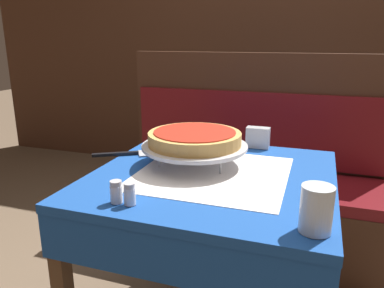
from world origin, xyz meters
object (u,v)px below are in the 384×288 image
(booth_bench, at_px, (247,197))
(water_glass_near, at_px, (316,209))
(pepper_shaker, at_px, (130,194))
(pizza_server, at_px, (131,153))
(salt_shaker, at_px, (116,192))
(pizza_pan_stand, at_px, (195,147))
(deep_dish_pizza, at_px, (195,138))
(napkin_holder, at_px, (258,137))
(dining_table_front, at_px, (212,200))
(dining_table_rear, at_px, (286,116))
(condiment_caddy, at_px, (279,99))

(booth_bench, distance_m, water_glass_near, 1.30)
(water_glass_near, distance_m, pepper_shaker, 0.51)
(pizza_server, height_order, salt_shaker, salt_shaker)
(pizza_pan_stand, distance_m, deep_dish_pizza, 0.04)
(deep_dish_pizza, bearing_deg, pizza_pan_stand, 0.00)
(booth_bench, xyz_separation_m, pizza_server, (-0.36, -0.72, 0.44))
(deep_dish_pizza, relative_size, napkin_holder, 3.48)
(salt_shaker, bearing_deg, napkin_holder, 67.17)
(dining_table_front, xyz_separation_m, dining_table_rear, (0.11, 1.65, 0.00))
(pizza_pan_stand, bearing_deg, deep_dish_pizza, 180.00)
(water_glass_near, bearing_deg, pepper_shaker, -179.02)
(pizza_pan_stand, relative_size, condiment_caddy, 2.73)
(pizza_server, relative_size, salt_shaker, 4.10)
(booth_bench, relative_size, pizza_pan_stand, 3.86)
(dining_table_front, height_order, deep_dish_pizza, deep_dish_pizza)
(pizza_pan_stand, bearing_deg, dining_table_front, -35.25)
(booth_bench, bearing_deg, water_glass_near, -71.97)
(pizza_pan_stand, height_order, deep_dish_pizza, deep_dish_pizza)
(deep_dish_pizza, bearing_deg, water_glass_near, -41.04)
(pepper_shaker, height_order, condiment_caddy, condiment_caddy)
(pepper_shaker, bearing_deg, salt_shaker, 180.00)
(pizza_pan_stand, xyz_separation_m, napkin_holder, (0.19, 0.31, -0.02))
(dining_table_front, bearing_deg, salt_shaker, -120.98)
(pepper_shaker, relative_size, condiment_caddy, 0.45)
(pizza_pan_stand, bearing_deg, napkin_holder, 58.63)
(pizza_server, bearing_deg, condiment_caddy, 73.69)
(dining_table_front, height_order, napkin_holder, napkin_holder)
(booth_bench, relative_size, deep_dish_pizza, 4.41)
(water_glass_near, relative_size, pepper_shaker, 1.84)
(condiment_caddy, bearing_deg, napkin_holder, -88.04)
(deep_dish_pizza, xyz_separation_m, pizza_server, (-0.29, 0.04, -0.10))
(water_glass_near, bearing_deg, booth_bench, 108.03)
(salt_shaker, xyz_separation_m, pepper_shaker, (0.04, 0.00, -0.00))
(booth_bench, bearing_deg, pizza_pan_stand, -95.61)
(napkin_holder, bearing_deg, deep_dish_pizza, -121.37)
(pepper_shaker, bearing_deg, napkin_holder, 70.26)
(pizza_server, relative_size, condiment_caddy, 1.88)
(dining_table_front, distance_m, deep_dish_pizza, 0.24)
(pepper_shaker, bearing_deg, pizza_pan_stand, 80.75)
(dining_table_front, distance_m, condiment_caddy, 1.60)
(booth_bench, relative_size, pepper_shaker, 23.48)
(dining_table_front, relative_size, deep_dish_pizza, 2.40)
(dining_table_rear, relative_size, pepper_shaker, 11.85)
(booth_bench, height_order, napkin_holder, booth_bench)
(booth_bench, height_order, salt_shaker, booth_bench)
(booth_bench, relative_size, pizza_server, 5.61)
(condiment_caddy, bearing_deg, pizza_server, -106.31)
(condiment_caddy, bearing_deg, salt_shaker, -97.54)
(dining_table_rear, xyz_separation_m, condiment_caddy, (-0.06, -0.05, 0.14))
(dining_table_rear, distance_m, pizza_server, 1.63)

